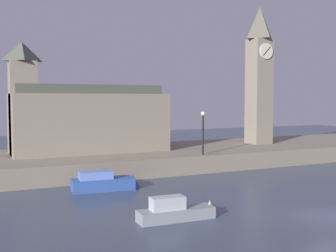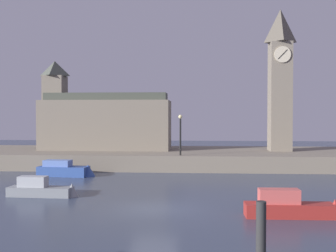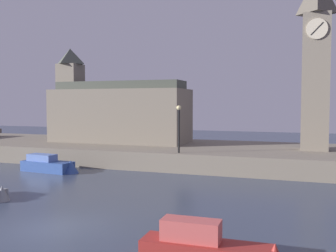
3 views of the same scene
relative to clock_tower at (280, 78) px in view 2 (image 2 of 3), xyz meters
name	(u,v)px [view 2 (image 2 of 3)]	position (x,y,z in m)	size (l,w,h in m)	color
ground_plane	(154,209)	(-10.89, -20.13, -8.97)	(120.00, 120.00, 0.00)	#384256
far_embankment	(173,157)	(-10.89, -0.13, -8.22)	(70.00, 12.00, 1.50)	slate
clock_tower	(280,78)	(0.00, 0.00, 0.00)	(2.34, 2.38, 14.40)	slate
parliament_hall	(102,121)	(-18.66, 0.89, -4.42)	(13.63, 5.23, 9.48)	slate
streetlamp	(180,130)	(-9.98, -5.34, -5.16)	(0.36, 0.36, 3.68)	black
mooring_post_right	(261,239)	(-6.60, -29.07, -7.77)	(0.32, 0.32, 2.40)	#2A2A2A
boat_tour_blue	(68,170)	(-19.33, -8.56, -8.45)	(5.00, 1.91, 1.42)	#2D4C93
boat_dinghy_red	(297,207)	(-3.58, -21.39, -8.48)	(4.99, 1.22, 1.59)	maroon
boat_cruiser_grey	(46,189)	(-18.09, -17.08, -8.54)	(4.60, 1.30, 1.44)	gray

